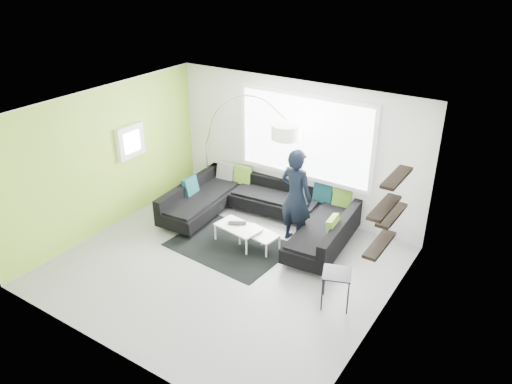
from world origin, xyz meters
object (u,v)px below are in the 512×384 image
arc_lamp (206,144)px  person (296,197)px  coffee_table (249,237)px  side_table (336,289)px  sectional_sofa (260,213)px  laptop (237,225)px

arc_lamp → person: size_ratio=1.37×
person → arc_lamp: bearing=-4.7°
coffee_table → side_table: bearing=-10.2°
arc_lamp → sectional_sofa: bearing=-8.4°
person → sectional_sofa: bearing=5.9°
laptop → coffee_table: bearing=-24.5°
sectional_sofa → laptop: sectional_sofa is taller
sectional_sofa → coffee_table: 0.69m
side_table → laptop: 2.45m
side_table → person: 2.08m
person → side_table: bearing=145.4°
coffee_table → laptop: laptop is taller
coffee_table → person: person is taller
laptop → side_table: bearing=-45.6°
coffee_table → arc_lamp: size_ratio=0.43×
coffee_table → arc_lamp: (-1.88, 1.18, 1.09)m
person → laptop: 1.23m
laptop → person: bearing=6.9°
person → laptop: person is taller
coffee_table → laptop: 0.32m
arc_lamp → person: (2.52, -0.55, -0.34)m
sectional_sofa → person: size_ratio=2.00×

